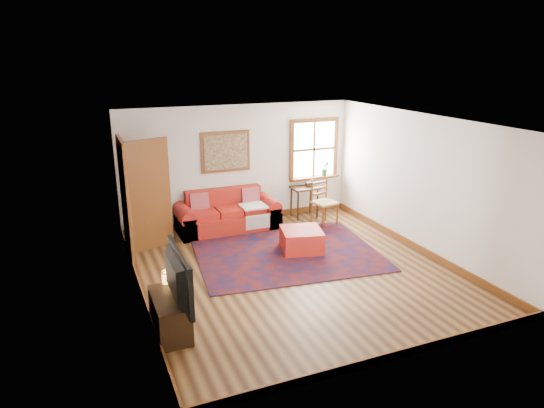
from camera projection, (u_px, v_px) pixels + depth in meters
name	position (u px, v px, depth m)	size (l,w,h in m)	color
ground	(293.00, 270.00, 8.16)	(5.50, 5.50, 0.00)	#3C2210
room_envelope	(294.00, 175.00, 7.68)	(5.04, 5.54, 2.52)	silver
window	(315.00, 155.00, 10.81)	(1.18, 0.20, 1.38)	white
doorway	(139.00, 196.00, 8.61)	(0.89, 1.08, 2.14)	black
framed_artwork	(226.00, 152.00, 9.99)	(1.05, 0.07, 0.85)	brown
persian_rug	(286.00, 253.00, 8.84)	(3.23, 2.58, 0.02)	#50110B
red_leather_sofa	(228.00, 217.00, 10.00)	(2.07, 0.86, 0.81)	#B01F16
red_ottoman	(302.00, 240.00, 8.91)	(0.72, 0.72, 0.41)	#B01F16
side_table	(304.00, 192.00, 10.65)	(0.57, 0.43, 0.69)	black
ladder_back_chair	(323.00, 200.00, 10.22)	(0.54, 0.52, 0.98)	tan
media_cabinet	(170.00, 315.00, 6.28)	(0.41, 0.91, 0.50)	black
television	(171.00, 278.00, 5.99)	(1.17, 0.15, 0.68)	black
candle_hurricane	(166.00, 278.00, 6.56)	(0.12, 0.12, 0.18)	silver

